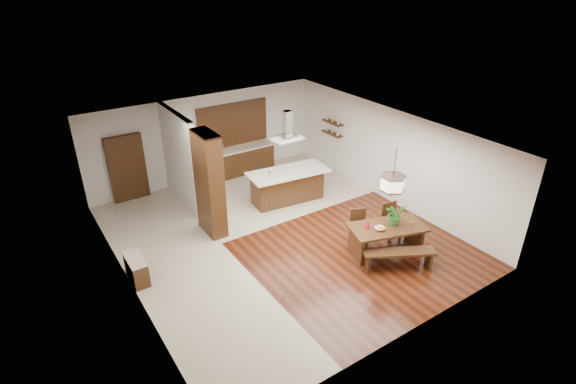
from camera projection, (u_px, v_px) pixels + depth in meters
room_shell at (278, 167)px, 11.38m from camera, size 9.00×9.04×2.92m
tile_hallway at (184, 269)px, 10.96m from camera, size 2.50×9.00×0.01m
tile_kitchen at (270, 190)px, 14.79m from camera, size 5.50×4.00×0.01m
soffit_band at (278, 136)px, 11.01m from camera, size 8.00×9.00×0.02m
partition_pier at (209, 184)px, 11.86m from camera, size 0.45×1.00×2.90m
partition_stub at (180, 159)px, 13.41m from camera, size 0.18×2.40×2.90m
hallway_console at (137, 269)px, 10.44m from camera, size 0.37×0.88×0.63m
hallway_doorway at (127, 168)px, 13.76m from camera, size 1.10×0.20×2.10m
rear_counter at (238, 161)px, 15.71m from camera, size 2.60×0.62×0.95m
kitchen_window at (233, 124)px, 15.32m from camera, size 2.60×0.08×1.50m
shelf_lower at (332, 134)px, 15.52m from camera, size 0.26×0.90×0.04m
shelf_upper at (333, 122)px, 15.34m from camera, size 0.26×0.90×0.04m
dining_table at (387, 233)px, 11.33m from camera, size 2.09×1.46×0.79m
dining_bench at (399, 259)px, 10.90m from camera, size 1.72×1.18×0.49m
dining_chair_left at (360, 228)px, 11.75m from camera, size 0.56×0.56×0.96m
dining_chair_right at (392, 222)px, 11.98m from camera, size 0.51×0.51×1.00m
pendant_lantern at (394, 173)px, 10.57m from camera, size 0.64×0.64×1.31m
foliage_plant at (395, 214)px, 11.23m from camera, size 0.53×0.47×0.56m
fruit_bowl at (380, 228)px, 11.08m from camera, size 0.30×0.30×0.06m
napkin_cone at (368, 224)px, 11.11m from camera, size 0.17×0.17×0.22m
gold_ornament at (411, 224)px, 11.25m from camera, size 0.08×0.08×0.10m
kitchen_island at (287, 185)px, 13.89m from camera, size 2.58×1.35×1.02m
range_hood at (287, 125)px, 13.01m from camera, size 0.90×0.55×0.87m
island_cup at (301, 167)px, 13.80m from camera, size 0.14×0.14×0.10m
microwave at (215, 149)px, 15.05m from camera, size 0.59×0.49×0.28m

